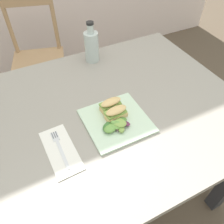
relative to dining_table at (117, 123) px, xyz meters
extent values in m
plane|color=brown|center=(0.00, -0.20, -0.61)|extent=(8.48, 8.48, 0.00)
cube|color=gray|center=(0.00, 0.00, 0.11)|extent=(1.11, 0.97, 0.03)
cube|color=#2D2D33|center=(-0.49, 0.41, -0.26)|extent=(0.07, 0.07, 0.71)
cube|color=#2D2D33|center=(0.49, 0.41, -0.26)|extent=(0.07, 0.07, 0.71)
cylinder|color=tan|center=(-0.40, 0.85, -0.40)|extent=(0.03, 0.03, 0.43)
cylinder|color=tan|center=(-0.07, 0.76, -0.40)|extent=(0.03, 0.03, 0.43)
cylinder|color=tan|center=(-0.31, 1.18, -0.40)|extent=(0.03, 0.03, 0.43)
cylinder|color=tan|center=(0.02, 1.09, -0.40)|extent=(0.03, 0.03, 0.43)
cube|color=tan|center=(-0.19, 0.97, -0.17)|extent=(0.49, 0.49, 0.02)
cylinder|color=tan|center=(-0.31, 1.19, 0.05)|extent=(0.03, 0.03, 0.42)
cylinder|color=tan|center=(0.02, 1.10, 0.05)|extent=(0.03, 0.03, 0.42)
cube|color=tan|center=(-0.15, 1.14, 0.23)|extent=(0.35, 0.12, 0.06)
cube|color=beige|center=(-0.05, -0.09, 0.13)|extent=(0.26, 0.26, 0.01)
cube|color=#DBB270|center=(-0.05, -0.08, 0.15)|extent=(0.09, 0.05, 0.02)
cube|color=#84A84C|center=(-0.05, -0.07, 0.16)|extent=(0.09, 0.06, 0.01)
ellipsoid|color=#DBB270|center=(-0.05, -0.08, 0.18)|extent=(0.10, 0.05, 0.02)
cube|color=#DBB270|center=(-0.04, -0.02, 0.15)|extent=(0.09, 0.05, 0.02)
cube|color=#84A84C|center=(-0.04, -0.02, 0.16)|extent=(0.09, 0.06, 0.01)
ellipsoid|color=#DBB270|center=(-0.04, -0.02, 0.18)|extent=(0.10, 0.05, 0.02)
ellipsoid|color=#602D47|center=(-0.06, -0.13, 0.14)|extent=(0.04, 0.06, 0.01)
ellipsoid|color=#518438|center=(-0.04, -0.11, 0.15)|extent=(0.06, 0.03, 0.01)
ellipsoid|color=#602D47|center=(-0.07, -0.12, 0.15)|extent=(0.04, 0.05, 0.01)
ellipsoid|color=#84A84C|center=(-0.05, -0.12, 0.15)|extent=(0.04, 0.04, 0.01)
ellipsoid|color=#3D7033|center=(-0.10, -0.12, 0.14)|extent=(0.07, 0.07, 0.01)
ellipsoid|color=#602D47|center=(-0.04, -0.13, 0.15)|extent=(0.05, 0.05, 0.01)
ellipsoid|color=#602D47|center=(-0.06, -0.12, 0.15)|extent=(0.06, 0.06, 0.01)
ellipsoid|color=#6B9E47|center=(-0.10, -0.13, 0.15)|extent=(0.06, 0.05, 0.02)
ellipsoid|color=#84A84C|center=(-0.06, -0.15, 0.15)|extent=(0.04, 0.04, 0.02)
ellipsoid|color=#6B9E47|center=(-0.07, -0.13, 0.15)|extent=(0.06, 0.06, 0.02)
ellipsoid|color=#84A84C|center=(-0.06, -0.13, 0.16)|extent=(0.07, 0.06, 0.02)
ellipsoid|color=#84A84C|center=(-0.08, -0.12, 0.15)|extent=(0.03, 0.05, 0.01)
ellipsoid|color=#6B9E47|center=(-0.07, -0.13, 0.16)|extent=(0.06, 0.06, 0.02)
ellipsoid|color=#3D7033|center=(-0.10, -0.11, 0.15)|extent=(0.06, 0.06, 0.02)
ellipsoid|color=#84A84C|center=(-0.06, -0.12, 0.16)|extent=(0.05, 0.04, 0.01)
cube|color=silver|center=(-0.31, -0.12, 0.13)|extent=(0.11, 0.24, 0.00)
cube|color=silver|center=(-0.31, -0.15, 0.13)|extent=(0.01, 0.14, 0.00)
cube|color=silver|center=(-0.31, -0.05, 0.13)|extent=(0.03, 0.05, 0.00)
cube|color=#38383D|center=(-0.30, -0.05, 0.13)|extent=(0.00, 0.03, 0.00)
cube|color=#38383D|center=(-0.31, -0.05, 0.13)|extent=(0.00, 0.03, 0.00)
cube|color=#38383D|center=(-0.31, -0.05, 0.13)|extent=(0.00, 0.03, 0.00)
cylinder|color=black|center=(0.04, 0.38, 0.18)|extent=(0.07, 0.07, 0.11)
cylinder|color=#B2BCB7|center=(0.04, 0.38, 0.21)|extent=(0.08, 0.08, 0.16)
cylinder|color=#B2BCB7|center=(0.04, 0.38, 0.31)|extent=(0.03, 0.03, 0.05)
cylinder|color=black|center=(0.04, 0.38, 0.34)|extent=(0.04, 0.04, 0.01)
camera|label=1|loc=(-0.35, -0.64, 0.84)|focal=36.06mm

